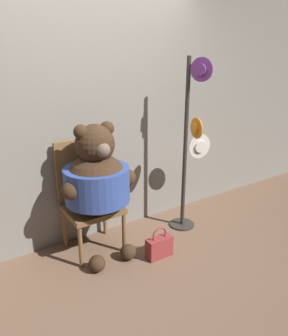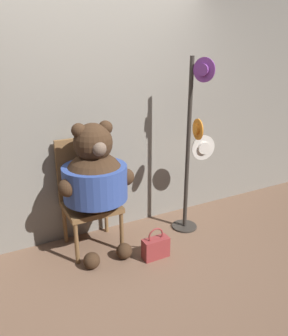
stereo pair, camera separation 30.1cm
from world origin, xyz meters
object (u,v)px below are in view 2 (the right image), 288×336
(teddy_bear, at_px, (95,179))
(handbag_on_ground, at_px, (156,247))
(chair, at_px, (87,192))
(hat_display_rack, at_px, (194,149))

(teddy_bear, distance_m, handbag_on_ground, 0.88)
(chair, distance_m, teddy_bear, 0.26)
(hat_display_rack, xyz_separation_m, handbag_on_ground, (-0.61, -0.30, -0.82))
(teddy_bear, bearing_deg, hat_display_rack, -4.64)
(teddy_bear, relative_size, hat_display_rack, 0.70)
(hat_display_rack, bearing_deg, teddy_bear, 175.36)
(chair, xyz_separation_m, handbag_on_ground, (0.47, -0.56, -0.46))
(chair, relative_size, handbag_on_ground, 3.45)
(hat_display_rack, height_order, handbag_on_ground, hat_display_rack)
(teddy_bear, bearing_deg, chair, 99.49)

